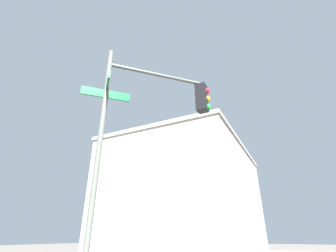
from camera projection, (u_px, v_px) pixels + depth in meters
name	position (u px, v px, depth m)	size (l,w,h in m)	color
traffic_signal_near	(152.00, 120.00, 5.66)	(2.29, 2.42, 5.96)	#474C47
building_stucco	(189.00, 199.00, 30.54)	(15.06, 20.93, 12.17)	#BCB7AD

